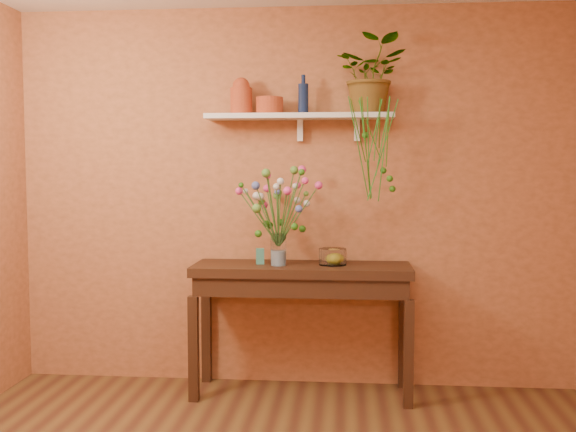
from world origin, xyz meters
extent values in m
cube|color=#C27245|center=(0.00, 2.00, 1.35)|extent=(4.00, 0.04, 2.70)
cube|color=#C27245|center=(0.00, -2.00, 1.35)|extent=(4.00, 0.04, 2.70)
cube|color=#351C12|center=(0.08, 1.74, 0.87)|extent=(1.49, 0.48, 0.06)
cube|color=#351C12|center=(0.08, 1.74, 0.77)|extent=(1.43, 0.44, 0.13)
cube|color=#351C12|center=(-0.63, 1.53, 0.36)|extent=(0.06, 0.06, 0.71)
cube|color=#351C12|center=(0.79, 1.53, 0.36)|extent=(0.06, 0.06, 0.71)
cube|color=#351C12|center=(-0.63, 1.95, 0.36)|extent=(0.06, 0.06, 0.71)
cube|color=#351C12|center=(0.79, 1.95, 0.36)|extent=(0.06, 0.06, 0.71)
cube|color=white|center=(0.05, 1.87, 1.92)|extent=(1.30, 0.24, 0.04)
cube|color=white|center=(0.05, 1.97, 1.83)|extent=(0.04, 0.05, 0.15)
cube|color=white|center=(0.45, 1.97, 1.83)|extent=(0.04, 0.05, 0.15)
cylinder|color=#B14323|center=(-0.36, 1.86, 2.03)|extent=(0.17, 0.17, 0.18)
sphere|color=#B14323|center=(-0.36, 1.86, 2.13)|extent=(0.12, 0.12, 0.12)
cylinder|color=#B14323|center=(-0.15, 1.85, 1.99)|extent=(0.25, 0.25, 0.11)
cylinder|color=#112044|center=(0.08, 1.87, 2.04)|extent=(0.08, 0.08, 0.20)
cylinder|color=#112044|center=(0.08, 1.87, 2.17)|extent=(0.03, 0.03, 0.06)
imported|color=#2A6513|center=(0.55, 1.89, 2.20)|extent=(0.53, 0.47, 0.52)
cylinder|color=#2A6513|center=(0.46, 1.74, 1.81)|extent=(0.11, 0.21, 0.42)
cylinder|color=#2A8D2B|center=(0.57, 1.75, 1.81)|extent=(0.09, 0.09, 0.42)
cylinder|color=#2A8D2B|center=(0.58, 1.79, 1.81)|extent=(0.05, 0.06, 0.41)
cylinder|color=#2A6513|center=(0.60, 1.74, 1.86)|extent=(0.01, 0.19, 0.32)
cylinder|color=#2A8D2B|center=(0.62, 1.69, 1.68)|extent=(0.06, 0.30, 0.69)
cylinder|color=#2A8D2B|center=(0.62, 1.73, 1.76)|extent=(0.09, 0.08, 0.51)
cylinder|color=#2A6513|center=(0.51, 1.68, 1.68)|extent=(0.08, 0.28, 0.67)
cylinder|color=#2A8D2B|center=(0.62, 1.76, 1.68)|extent=(0.20, 0.07, 0.68)
cylinder|color=#2A8D2B|center=(0.52, 1.71, 1.76)|extent=(0.03, 0.28, 0.52)
cylinder|color=#2A6513|center=(0.53, 1.79, 1.83)|extent=(0.16, 0.04, 0.39)
cylinder|color=#2A8D2B|center=(0.51, 1.71, 1.69)|extent=(0.10, 0.21, 0.66)
cylinder|color=#2A8D2B|center=(0.46, 1.69, 1.68)|extent=(0.15, 0.32, 0.67)
cylinder|color=#2A6513|center=(0.65, 1.73, 1.79)|extent=(0.02, 0.07, 0.45)
sphere|color=#2A6513|center=(0.67, 1.72, 1.49)|extent=(0.04, 0.04, 0.04)
sphere|color=#2A6513|center=(0.50, 1.73, 1.78)|extent=(0.04, 0.04, 0.04)
sphere|color=#2A6513|center=(0.69, 1.77, 1.42)|extent=(0.04, 0.04, 0.04)
sphere|color=#2A6513|center=(0.63, 1.79, 1.55)|extent=(0.04, 0.04, 0.04)
cylinder|color=white|center=(-0.08, 1.69, 1.01)|extent=(0.11, 0.11, 0.22)
cylinder|color=silver|center=(-0.08, 1.69, 0.96)|extent=(0.10, 0.10, 0.11)
cylinder|color=#386B28|center=(-0.08, 1.65, 1.24)|extent=(0.01, 0.09, 0.40)
sphere|color=silver|center=(-0.08, 1.61, 1.44)|extent=(0.05, 0.05, 0.05)
cylinder|color=#386B28|center=(-0.04, 1.60, 1.23)|extent=(0.08, 0.20, 0.38)
sphere|color=#E43985|center=(0.00, 1.50, 1.42)|extent=(0.06, 0.06, 0.06)
cylinder|color=#386B28|center=(-0.07, 1.65, 1.26)|extent=(0.03, 0.09, 0.44)
sphere|color=silver|center=(-0.05, 1.61, 1.47)|extent=(0.05, 0.05, 0.05)
cylinder|color=#386B28|center=(0.02, 1.61, 1.26)|extent=(0.19, 0.18, 0.45)
sphere|color=#E43985|center=(0.11, 1.52, 1.48)|extent=(0.05, 0.05, 0.05)
cylinder|color=#386B28|center=(0.01, 1.61, 1.29)|extent=(0.17, 0.18, 0.50)
sphere|color=#2A6513|center=(0.09, 1.52, 1.54)|extent=(0.04, 0.04, 0.04)
cylinder|color=#386B28|center=(0.00, 1.63, 1.17)|extent=(0.15, 0.14, 0.27)
sphere|color=#4E60AC|center=(0.07, 1.57, 1.30)|extent=(0.05, 0.05, 0.05)
cylinder|color=#386B28|center=(-0.02, 1.67, 1.29)|extent=(0.12, 0.05, 0.51)
sphere|color=#528A30|center=(0.03, 1.65, 1.55)|extent=(0.06, 0.06, 0.06)
cylinder|color=#386B28|center=(0.06, 1.68, 1.24)|extent=(0.28, 0.04, 0.42)
sphere|color=#E43985|center=(0.20, 1.66, 1.45)|extent=(0.05, 0.05, 0.05)
cylinder|color=#386B28|center=(0.01, 1.72, 1.21)|extent=(0.19, 0.07, 0.36)
sphere|color=#528A30|center=(0.11, 1.75, 1.39)|extent=(0.04, 0.04, 0.04)
cylinder|color=#386B28|center=(0.02, 1.72, 1.18)|extent=(0.19, 0.06, 0.29)
sphere|color=silver|center=(0.11, 1.74, 1.32)|extent=(0.05, 0.05, 0.05)
cylinder|color=#386B28|center=(-0.02, 1.72, 1.19)|extent=(0.13, 0.06, 0.31)
sphere|color=silver|center=(0.05, 1.75, 1.34)|extent=(0.05, 0.05, 0.05)
cylinder|color=#386B28|center=(0.00, 1.75, 1.29)|extent=(0.16, 0.13, 0.52)
sphere|color=#E43985|center=(0.07, 1.81, 1.55)|extent=(0.06, 0.06, 0.06)
cylinder|color=#386B28|center=(-0.03, 1.76, 1.24)|extent=(0.11, 0.14, 0.40)
sphere|color=silver|center=(0.03, 1.82, 1.44)|extent=(0.04, 0.04, 0.04)
cylinder|color=#386B28|center=(-0.02, 1.78, 1.24)|extent=(0.12, 0.19, 0.41)
sphere|color=#E43985|center=(0.04, 1.87, 1.44)|extent=(0.05, 0.05, 0.05)
cylinder|color=#386B28|center=(-0.09, 1.81, 1.21)|extent=(0.03, 0.24, 0.36)
sphere|color=#2A6513|center=(-0.10, 1.93, 1.39)|extent=(0.06, 0.06, 0.06)
cylinder|color=#386B28|center=(-0.09, 1.77, 1.22)|extent=(0.03, 0.15, 0.36)
sphere|color=#4E60AC|center=(-0.10, 1.84, 1.40)|extent=(0.04, 0.04, 0.04)
cylinder|color=#386B28|center=(-0.09, 1.82, 1.20)|extent=(0.04, 0.25, 0.34)
sphere|color=#528A30|center=(-0.11, 1.94, 1.37)|extent=(0.06, 0.06, 0.06)
cylinder|color=#386B28|center=(-0.14, 1.76, 1.17)|extent=(0.12, 0.15, 0.28)
sphere|color=#E43985|center=(-0.19, 1.83, 1.31)|extent=(0.06, 0.06, 0.06)
cylinder|color=#386B28|center=(-0.14, 1.76, 1.18)|extent=(0.13, 0.15, 0.29)
sphere|color=#528A30|center=(-0.21, 1.83, 1.32)|extent=(0.05, 0.05, 0.05)
cylinder|color=#386B28|center=(-0.14, 1.73, 1.20)|extent=(0.14, 0.09, 0.33)
sphere|color=silver|center=(-0.21, 1.77, 1.37)|extent=(0.05, 0.05, 0.05)
cylinder|color=#386B28|center=(-0.16, 1.73, 1.20)|extent=(0.16, 0.09, 0.34)
sphere|color=silver|center=(-0.24, 1.78, 1.37)|extent=(0.06, 0.06, 0.06)
cylinder|color=#386B28|center=(-0.12, 1.71, 1.23)|extent=(0.09, 0.04, 0.39)
sphere|color=#E43985|center=(-0.16, 1.73, 1.42)|extent=(0.05, 0.05, 0.05)
cylinder|color=#386B28|center=(-0.19, 1.67, 1.22)|extent=(0.22, 0.05, 0.38)
sphere|color=silver|center=(-0.29, 1.65, 1.41)|extent=(0.04, 0.04, 0.04)
cylinder|color=#386B28|center=(-0.21, 1.68, 1.22)|extent=(0.27, 0.04, 0.38)
sphere|color=#E43985|center=(-0.34, 1.66, 1.41)|extent=(0.05, 0.05, 0.05)
cylinder|color=#386B28|center=(-0.20, 1.65, 1.24)|extent=(0.25, 0.09, 0.42)
sphere|color=#2A6513|center=(-0.32, 1.62, 1.45)|extent=(0.04, 0.04, 0.04)
cylinder|color=#386B28|center=(-0.15, 1.64, 1.24)|extent=(0.14, 0.12, 0.41)
sphere|color=#4E60AC|center=(-0.22, 1.58, 1.45)|extent=(0.06, 0.06, 0.06)
cylinder|color=#386B28|center=(-0.14, 1.62, 1.17)|extent=(0.13, 0.16, 0.27)
sphere|color=#528A30|center=(-0.21, 1.54, 1.30)|extent=(0.06, 0.06, 0.06)
cylinder|color=#386B28|center=(-0.11, 1.64, 1.28)|extent=(0.07, 0.11, 0.48)
sphere|color=#E43985|center=(-0.14, 1.59, 1.51)|extent=(0.05, 0.05, 0.05)
cylinder|color=#386B28|center=(-0.10, 1.57, 1.28)|extent=(0.06, 0.25, 0.50)
sphere|color=#528A30|center=(-0.13, 1.45, 1.53)|extent=(0.06, 0.06, 0.06)
sphere|color=#2A6513|center=(-0.16, 1.71, 1.18)|extent=(0.05, 0.05, 0.05)
sphere|color=#2A6513|center=(0.04, 1.58, 1.18)|extent=(0.05, 0.05, 0.05)
sphere|color=#2A6513|center=(0.08, 1.75, 1.15)|extent=(0.05, 0.05, 0.05)
sphere|color=#2A6513|center=(-0.20, 1.56, 1.13)|extent=(0.05, 0.05, 0.05)
sphere|color=#2A6513|center=(-0.15, 1.77, 1.17)|extent=(0.05, 0.05, 0.05)
sphere|color=#2A6513|center=(-0.08, 1.83, 1.18)|extent=(0.05, 0.05, 0.05)
cylinder|color=white|center=(0.29, 1.75, 0.96)|extent=(0.19, 0.19, 0.11)
cylinder|color=white|center=(0.29, 1.75, 0.91)|extent=(0.18, 0.18, 0.01)
sphere|color=yellow|center=(0.30, 1.76, 0.95)|extent=(0.08, 0.08, 0.08)
cube|color=#2E678D|center=(-0.21, 1.75, 0.96)|extent=(0.06, 0.05, 0.11)
camera|label=1|loc=(0.38, -2.74, 1.57)|focal=41.30mm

